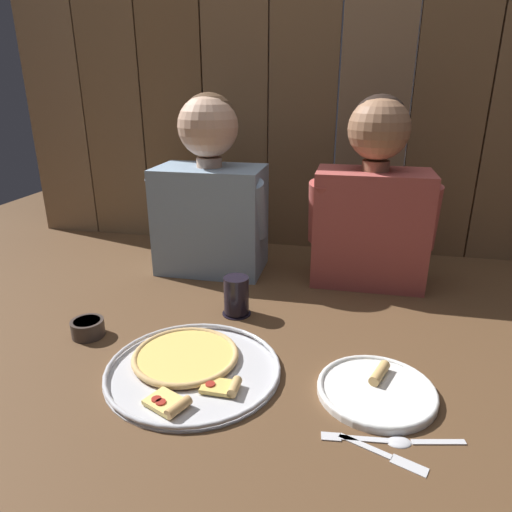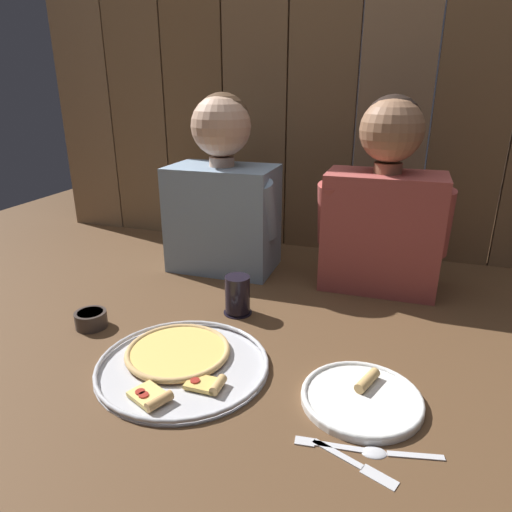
{
  "view_description": "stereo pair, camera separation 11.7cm",
  "coord_description": "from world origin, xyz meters",
  "px_view_note": "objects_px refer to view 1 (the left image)",
  "views": [
    {
      "loc": [
        0.19,
        -0.97,
        0.59
      ],
      "look_at": [
        -0.04,
        0.1,
        0.18
      ],
      "focal_mm": 32.11,
      "sensor_mm": 36.0,
      "label": 1
    },
    {
      "loc": [
        0.31,
        -0.94,
        0.59
      ],
      "look_at": [
        -0.04,
        0.1,
        0.18
      ],
      "focal_mm": 32.11,
      "sensor_mm": 36.0,
      "label": 2
    }
  ],
  "objects_px": {
    "dipping_bowl": "(88,327)",
    "pizza_tray": "(191,365)",
    "dinner_plate": "(377,390)",
    "drinking_glass": "(236,296)",
    "diner_right": "(373,200)",
    "diner_left": "(210,192)"
  },
  "relations": [
    {
      "from": "dipping_bowl",
      "to": "pizza_tray",
      "type": "bearing_deg",
      "value": -15.27
    },
    {
      "from": "pizza_tray",
      "to": "dinner_plate",
      "type": "distance_m",
      "value": 0.4
    },
    {
      "from": "drinking_glass",
      "to": "diner_right",
      "type": "xyz_separation_m",
      "value": [
        0.35,
        0.31,
        0.21
      ]
    },
    {
      "from": "dinner_plate",
      "to": "drinking_glass",
      "type": "bearing_deg",
      "value": 142.77
    },
    {
      "from": "diner_left",
      "to": "dinner_plate",
      "type": "bearing_deg",
      "value": -47.95
    },
    {
      "from": "dinner_plate",
      "to": "diner_right",
      "type": "distance_m",
      "value": 0.64
    },
    {
      "from": "dinner_plate",
      "to": "diner_left",
      "type": "distance_m",
      "value": 0.83
    },
    {
      "from": "diner_left",
      "to": "diner_right",
      "type": "xyz_separation_m",
      "value": [
        0.51,
        -0.0,
        0.0
      ]
    },
    {
      "from": "dipping_bowl",
      "to": "diner_left",
      "type": "xyz_separation_m",
      "value": [
        0.17,
        0.5,
        0.24
      ]
    },
    {
      "from": "dipping_bowl",
      "to": "dinner_plate",
      "type": "bearing_deg",
      "value": -7.1
    },
    {
      "from": "pizza_tray",
      "to": "drinking_glass",
      "type": "bearing_deg",
      "value": 82.46
    },
    {
      "from": "pizza_tray",
      "to": "dinner_plate",
      "type": "relative_size",
      "value": 1.59
    },
    {
      "from": "pizza_tray",
      "to": "dipping_bowl",
      "type": "distance_m",
      "value": 0.31
    },
    {
      "from": "pizza_tray",
      "to": "drinking_glass",
      "type": "distance_m",
      "value": 0.28
    },
    {
      "from": "pizza_tray",
      "to": "diner_left",
      "type": "distance_m",
      "value": 0.65
    },
    {
      "from": "pizza_tray",
      "to": "dinner_plate",
      "type": "height_order",
      "value": "dinner_plate"
    },
    {
      "from": "dinner_plate",
      "to": "diner_right",
      "type": "xyz_separation_m",
      "value": [
        -0.02,
        0.58,
        0.26
      ]
    },
    {
      "from": "dinner_plate",
      "to": "pizza_tray",
      "type": "bearing_deg",
      "value": 179.22
    },
    {
      "from": "diner_right",
      "to": "dinner_plate",
      "type": "bearing_deg",
      "value": -88.46
    },
    {
      "from": "dipping_bowl",
      "to": "diner_right",
      "type": "bearing_deg",
      "value": 35.98
    },
    {
      "from": "dipping_bowl",
      "to": "drinking_glass",
      "type": "bearing_deg",
      "value": 29.54
    },
    {
      "from": "dipping_bowl",
      "to": "diner_left",
      "type": "relative_size",
      "value": 0.14
    }
  ]
}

